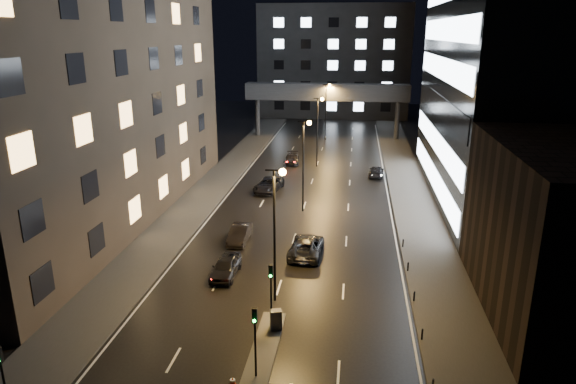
% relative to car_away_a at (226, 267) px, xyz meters
% --- Properties ---
extents(ground, '(160.00, 160.00, 0.00)m').
position_rel_car_away_a_xyz_m(ground, '(4.60, 28.54, -0.80)').
color(ground, black).
rests_on(ground, ground).
extents(sidewalk_left, '(5.00, 110.00, 0.15)m').
position_rel_car_away_a_xyz_m(sidewalk_left, '(-7.90, 23.54, -0.73)').
color(sidewalk_left, '#383533').
rests_on(sidewalk_left, ground).
extents(sidewalk_right, '(5.00, 110.00, 0.15)m').
position_rel_car_away_a_xyz_m(sidewalk_right, '(17.10, 23.54, -0.73)').
color(sidewalk_right, '#383533').
rests_on(sidewalk_right, ground).
extents(building_left, '(15.00, 48.00, 40.00)m').
position_rel_car_away_a_xyz_m(building_left, '(-17.90, 12.54, 19.20)').
color(building_left, '#2D2319').
rests_on(building_left, ground).
extents(building_right_low, '(10.00, 18.00, 12.00)m').
position_rel_car_away_a_xyz_m(building_right_low, '(24.60, -2.46, 5.20)').
color(building_right_low, black).
rests_on(building_right_low, ground).
extents(building_far, '(34.00, 14.00, 25.00)m').
position_rel_car_away_a_xyz_m(building_far, '(4.60, 86.54, 11.70)').
color(building_far, '#333335').
rests_on(building_far, ground).
extents(skybridge, '(30.00, 3.00, 10.00)m').
position_rel_car_away_a_xyz_m(skybridge, '(4.60, 58.54, 7.54)').
color(skybridge, '#333335').
rests_on(skybridge, ground).
extents(median_island, '(1.60, 8.00, 0.15)m').
position_rel_car_away_a_xyz_m(median_island, '(4.90, -9.46, -0.73)').
color(median_island, '#383533').
rests_on(median_island, ground).
extents(traffic_signal_near, '(0.28, 0.34, 4.40)m').
position_rel_car_away_a_xyz_m(traffic_signal_near, '(4.90, -6.97, 2.29)').
color(traffic_signal_near, black).
rests_on(traffic_signal_near, median_island).
extents(traffic_signal_far, '(0.28, 0.34, 4.40)m').
position_rel_car_away_a_xyz_m(traffic_signal_far, '(4.90, -12.47, 2.29)').
color(traffic_signal_far, black).
rests_on(traffic_signal_far, median_island).
extents(traffic_signal_corner, '(0.28, 0.34, 4.40)m').
position_rel_car_away_a_xyz_m(traffic_signal_corner, '(-6.90, -17.47, 2.14)').
color(traffic_signal_corner, black).
rests_on(traffic_signal_corner, ground).
extents(bollard_row, '(0.12, 25.12, 0.90)m').
position_rel_car_away_a_xyz_m(bollard_row, '(14.80, -4.96, -0.35)').
color(bollard_row, black).
rests_on(bollard_row, ground).
extents(streetlight_near, '(1.45, 0.50, 10.15)m').
position_rel_car_away_a_xyz_m(streetlight_near, '(4.76, -3.46, 5.70)').
color(streetlight_near, black).
rests_on(streetlight_near, ground).
extents(streetlight_mid_a, '(1.45, 0.50, 10.15)m').
position_rel_car_away_a_xyz_m(streetlight_mid_a, '(4.76, 16.54, 5.70)').
color(streetlight_mid_a, black).
rests_on(streetlight_mid_a, ground).
extents(streetlight_mid_b, '(1.45, 0.50, 10.15)m').
position_rel_car_away_a_xyz_m(streetlight_mid_b, '(4.76, 36.54, 5.70)').
color(streetlight_mid_b, black).
rests_on(streetlight_mid_b, ground).
extents(streetlight_far, '(1.45, 0.50, 10.15)m').
position_rel_car_away_a_xyz_m(streetlight_far, '(4.76, 56.54, 5.70)').
color(streetlight_far, black).
rests_on(streetlight_far, ground).
extents(car_away_a, '(1.96, 4.74, 1.61)m').
position_rel_car_away_a_xyz_m(car_away_a, '(0.00, 0.00, 0.00)').
color(car_away_a, black).
rests_on(car_away_a, ground).
extents(car_away_b, '(1.67, 4.72, 1.55)m').
position_rel_car_away_a_xyz_m(car_away_b, '(-0.46, 7.20, -0.03)').
color(car_away_b, black).
rests_on(car_away_b, ground).
extents(car_away_c, '(3.48, 6.16, 1.62)m').
position_rel_car_away_a_xyz_m(car_away_c, '(-0.41, 23.52, 0.01)').
color(car_away_c, black).
rests_on(car_away_c, ground).
extents(car_away_d, '(2.50, 5.07, 1.42)m').
position_rel_car_away_a_xyz_m(car_away_d, '(0.79, 37.96, -0.10)').
color(car_away_d, black).
rests_on(car_away_d, ground).
extents(car_toward_a, '(3.02, 6.06, 1.65)m').
position_rel_car_away_a_xyz_m(car_toward_a, '(6.12, 4.98, 0.02)').
color(car_toward_a, black).
rests_on(car_toward_a, ground).
extents(car_toward_b, '(2.33, 4.85, 1.36)m').
position_rel_car_away_a_xyz_m(car_toward_b, '(13.14, 32.27, -0.12)').
color(car_toward_b, black).
rests_on(car_toward_b, ground).
extents(utility_cabinet, '(0.86, 0.74, 1.38)m').
position_rel_car_away_a_xyz_m(utility_cabinet, '(5.30, -7.47, 0.04)').
color(utility_cabinet, '#434345').
rests_on(utility_cabinet, median_island).
extents(cone_a, '(0.47, 0.47, 0.45)m').
position_rel_car_away_a_xyz_m(cone_a, '(3.69, -13.18, -0.58)').
color(cone_a, '#D93E0B').
rests_on(cone_a, ground).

